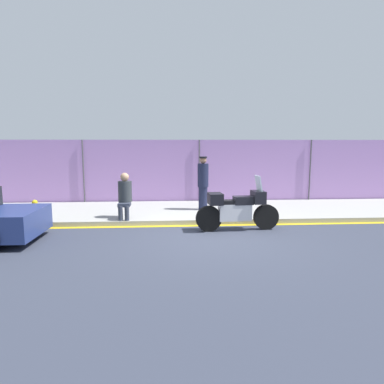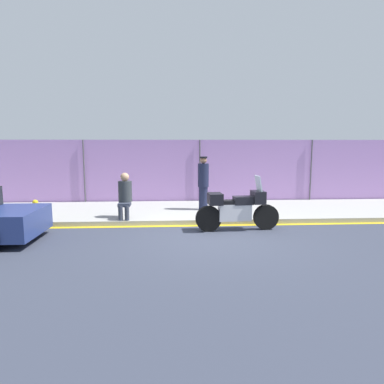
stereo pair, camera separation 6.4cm
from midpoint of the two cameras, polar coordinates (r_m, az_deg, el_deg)
ground_plane at (r=8.74m, az=4.11°, el=-7.56°), size 120.00×120.00×0.00m
sidewalk at (r=11.69m, az=2.15°, el=-3.18°), size 32.60×3.43×0.14m
curb_paint_stripe at (r=9.95m, az=3.16°, el=-5.59°), size 32.60×0.18×0.01m
storefront_fence at (r=13.31m, az=1.42°, el=3.31°), size 30.97×0.17×2.49m
motorcycle at (r=9.35m, az=7.69°, el=-2.76°), size 2.31×0.59×1.50m
officer_standing at (r=11.45m, az=2.06°, el=1.59°), size 0.36×0.36×1.78m
person_seated_on_curb at (r=10.37m, az=-10.94°, el=-0.20°), size 0.41×0.70×1.35m
fire_hydrant at (r=11.26m, az=-24.46°, el=-2.57°), size 0.18×0.23×0.55m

